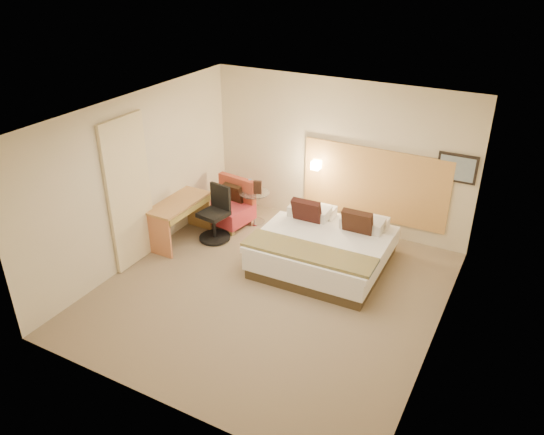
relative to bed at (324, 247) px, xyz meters
The scene contains 19 objects.
floor 1.20m from the bed, 109.96° to the right, with size 4.80×5.00×0.02m, color #7D6B54.
ceiling 2.66m from the bed, 109.96° to the right, with size 4.80×5.00×0.02m, color white.
wall_back 1.80m from the bed, 105.45° to the left, with size 4.80×0.02×2.70m, color beige.
wall_front 3.76m from the bed, 96.25° to the right, with size 4.80×0.02×2.70m, color beige.
wall_left 3.18m from the bed, 158.85° to the right, with size 0.02×5.00×2.70m, color beige.
wall_right 2.51m from the bed, 28.28° to the right, with size 0.02×5.00×2.70m, color beige.
headboard_panel 1.55m from the bed, 77.54° to the left, with size 2.60×0.04×1.30m, color tan.
art_frame 2.45m from the bed, 40.63° to the left, with size 0.62×0.03×0.47m, color black.
art_canvas 2.44m from the bed, 40.23° to the left, with size 0.54×0.01×0.39m, color gray.
lamp_arm 1.74m from the bed, 119.12° to the left, with size 0.02×0.02×0.12m, color silver.
lamp_shade 1.70m from the bed, 120.25° to the left, with size 0.15×0.15×0.15m, color #FFEDC6.
curtain 3.19m from the bed, 154.14° to the right, with size 0.06×0.90×2.42m, color beige.
bottle_a 2.01m from the bed, 157.45° to the left, with size 0.07×0.07×0.23m, color #809FC7.
menu_folder 1.83m from the bed, 156.45° to the left, with size 0.15×0.06×0.25m, color #321D14.
bed is the anchor object (origin of this frame).
lounge_chair 2.18m from the bed, 166.26° to the left, with size 0.89×0.80×0.85m.
side_table 1.87m from the bed, 156.95° to the left, with size 0.70×0.70×0.63m.
desk 2.56m from the bed, 169.62° to the right, with size 0.57×1.22×0.76m.
desk_chair 2.02m from the bed, behind, with size 0.62×0.62×0.97m.
Camera 1 is at (3.12, -5.79, 4.66)m, focal length 35.00 mm.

